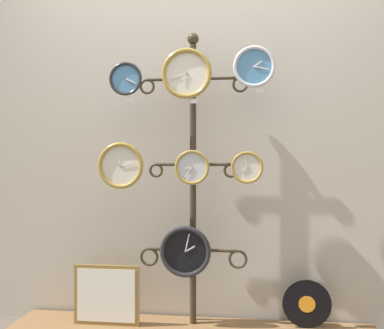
{
  "coord_description": "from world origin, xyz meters",
  "views": [
    {
      "loc": [
        0.34,
        -2.33,
        1.05
      ],
      "look_at": [
        0.0,
        0.36,
        1.04
      ],
      "focal_mm": 42.0,
      "sensor_mm": 36.0,
      "label": 1
    }
  ],
  "objects_px": {
    "clock_middle_center": "(192,167)",
    "clock_middle_left": "(121,166)",
    "clock_top_right": "(254,67)",
    "clock_top_left": "(126,79)",
    "clock_middle_right": "(247,167)",
    "clock_top_center": "(187,74)",
    "clock_bottom_center": "(185,251)",
    "picture_frame": "(106,295)",
    "display_stand": "(193,227)",
    "vinyl_record": "(307,304)"
  },
  "relations": [
    {
      "from": "clock_top_center",
      "to": "clock_top_right",
      "type": "bearing_deg",
      "value": 0.99
    },
    {
      "from": "display_stand",
      "to": "clock_middle_left",
      "type": "relative_size",
      "value": 6.52
    },
    {
      "from": "clock_top_center",
      "to": "clock_middle_left",
      "type": "xyz_separation_m",
      "value": [
        -0.4,
        -0.01,
        -0.55
      ]
    },
    {
      "from": "display_stand",
      "to": "clock_middle_right",
      "type": "distance_m",
      "value": 0.5
    },
    {
      "from": "display_stand",
      "to": "clock_bottom_center",
      "type": "xyz_separation_m",
      "value": [
        -0.04,
        -0.08,
        -0.14
      ]
    },
    {
      "from": "clock_top_center",
      "to": "vinyl_record",
      "type": "relative_size",
      "value": 1.05
    },
    {
      "from": "clock_middle_center",
      "to": "clock_middle_right",
      "type": "height_order",
      "value": "clock_middle_center"
    },
    {
      "from": "display_stand",
      "to": "clock_middle_center",
      "type": "relative_size",
      "value": 8.91
    },
    {
      "from": "vinyl_record",
      "to": "clock_middle_left",
      "type": "bearing_deg",
      "value": -174.99
    },
    {
      "from": "clock_middle_right",
      "to": "picture_frame",
      "type": "distance_m",
      "value": 1.15
    },
    {
      "from": "clock_middle_center",
      "to": "picture_frame",
      "type": "distance_m",
      "value": 0.94
    },
    {
      "from": "display_stand",
      "to": "clock_bottom_center",
      "type": "height_order",
      "value": "display_stand"
    },
    {
      "from": "clock_top_center",
      "to": "clock_middle_left",
      "type": "bearing_deg",
      "value": -178.08
    },
    {
      "from": "clock_top_left",
      "to": "clock_bottom_center",
      "type": "relative_size",
      "value": 0.66
    },
    {
      "from": "clock_middle_left",
      "to": "vinyl_record",
      "type": "distance_m",
      "value": 1.39
    },
    {
      "from": "clock_top_left",
      "to": "clock_top_right",
      "type": "height_order",
      "value": "clock_top_right"
    },
    {
      "from": "clock_middle_center",
      "to": "clock_middle_right",
      "type": "xyz_separation_m",
      "value": [
        0.32,
        0.01,
        -0.0
      ]
    },
    {
      "from": "clock_top_center",
      "to": "clock_middle_right",
      "type": "bearing_deg",
      "value": -1.61
    },
    {
      "from": "clock_middle_left",
      "to": "clock_middle_center",
      "type": "bearing_deg",
      "value": -0.85
    },
    {
      "from": "clock_middle_left",
      "to": "clock_top_center",
      "type": "bearing_deg",
      "value": 1.92
    },
    {
      "from": "clock_bottom_center",
      "to": "clock_top_center",
      "type": "bearing_deg",
      "value": -3.32
    },
    {
      "from": "clock_bottom_center",
      "to": "vinyl_record",
      "type": "xyz_separation_m",
      "value": [
        0.72,
        0.08,
        -0.31
      ]
    },
    {
      "from": "clock_top_center",
      "to": "clock_middle_left",
      "type": "distance_m",
      "value": 0.68
    },
    {
      "from": "clock_top_left",
      "to": "vinyl_record",
      "type": "height_order",
      "value": "clock_top_left"
    },
    {
      "from": "clock_middle_left",
      "to": "picture_frame",
      "type": "xyz_separation_m",
      "value": [
        -0.09,
        -0.0,
        -0.79
      ]
    },
    {
      "from": "clock_top_left",
      "to": "clock_middle_center",
      "type": "distance_m",
      "value": 0.67
    },
    {
      "from": "clock_middle_left",
      "to": "clock_middle_right",
      "type": "distance_m",
      "value": 0.76
    },
    {
      "from": "clock_bottom_center",
      "to": "clock_top_left",
      "type": "bearing_deg",
      "value": -176.38
    },
    {
      "from": "clock_middle_center",
      "to": "clock_middle_left",
      "type": "bearing_deg",
      "value": 179.15
    },
    {
      "from": "clock_top_right",
      "to": "clock_top_center",
      "type": "bearing_deg",
      "value": -179.01
    },
    {
      "from": "clock_top_left",
      "to": "clock_bottom_center",
      "type": "xyz_separation_m",
      "value": [
        0.36,
        0.02,
        -1.04
      ]
    },
    {
      "from": "clock_middle_left",
      "to": "clock_middle_right",
      "type": "relative_size",
      "value": 1.49
    },
    {
      "from": "clock_top_right",
      "to": "vinyl_record",
      "type": "height_order",
      "value": "clock_top_right"
    },
    {
      "from": "clock_middle_right",
      "to": "picture_frame",
      "type": "relative_size",
      "value": 0.47
    },
    {
      "from": "clock_middle_right",
      "to": "clock_top_center",
      "type": "bearing_deg",
      "value": 178.39
    },
    {
      "from": "picture_frame",
      "to": "clock_bottom_center",
      "type": "bearing_deg",
      "value": 1.69
    },
    {
      "from": "clock_top_right",
      "to": "clock_middle_center",
      "type": "xyz_separation_m",
      "value": [
        -0.36,
        -0.03,
        -0.59
      ]
    },
    {
      "from": "picture_frame",
      "to": "clock_middle_right",
      "type": "bearing_deg",
      "value": 0.25
    },
    {
      "from": "display_stand",
      "to": "clock_top_right",
      "type": "relative_size",
      "value": 7.43
    },
    {
      "from": "display_stand",
      "to": "clock_middle_right",
      "type": "bearing_deg",
      "value": -15.99
    },
    {
      "from": "clock_middle_right",
      "to": "vinyl_record",
      "type": "height_order",
      "value": "clock_middle_right"
    },
    {
      "from": "picture_frame",
      "to": "display_stand",
      "type": "bearing_deg",
      "value": 10.74
    },
    {
      "from": "clock_middle_right",
      "to": "clock_bottom_center",
      "type": "bearing_deg",
      "value": 178.35
    },
    {
      "from": "display_stand",
      "to": "clock_top_center",
      "type": "xyz_separation_m",
      "value": [
        -0.03,
        -0.08,
        0.93
      ]
    },
    {
      "from": "clock_top_left",
      "to": "clock_middle_right",
      "type": "xyz_separation_m",
      "value": [
        0.73,
        0.01,
        -0.53
      ]
    },
    {
      "from": "clock_bottom_center",
      "to": "picture_frame",
      "type": "bearing_deg",
      "value": -178.31
    },
    {
      "from": "clock_middle_center",
      "to": "vinyl_record",
      "type": "bearing_deg",
      "value": 8.73
    },
    {
      "from": "clock_middle_left",
      "to": "picture_frame",
      "type": "distance_m",
      "value": 0.79
    },
    {
      "from": "display_stand",
      "to": "clock_middle_center",
      "type": "bearing_deg",
      "value": -85.93
    },
    {
      "from": "clock_top_left",
      "to": "clock_middle_left",
      "type": "height_order",
      "value": "clock_top_left"
    }
  ]
}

